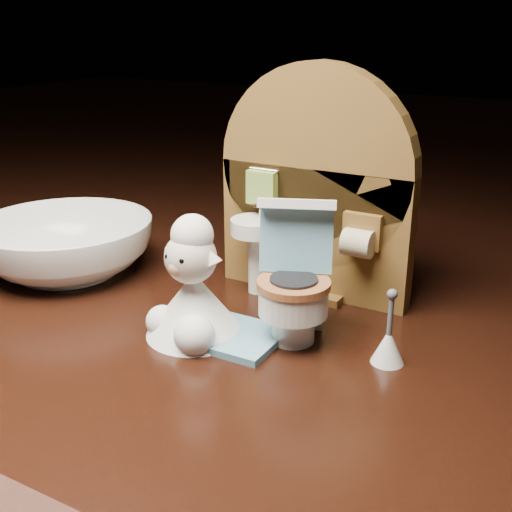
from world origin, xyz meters
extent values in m
cube|color=#34150C|center=(0.00, 0.00, -0.05)|extent=(2.50, 2.50, 0.10)
cube|color=brown|center=(0.00, 0.07, 0.04)|extent=(0.13, 0.02, 0.09)
cylinder|color=brown|center=(0.00, 0.07, 0.09)|extent=(0.13, 0.02, 0.13)
cube|color=brown|center=(0.00, 0.07, 0.00)|extent=(0.05, 0.04, 0.01)
cylinder|color=white|center=(-0.03, 0.05, 0.02)|extent=(0.01, 0.01, 0.04)
cylinder|color=white|center=(-0.03, 0.04, 0.05)|extent=(0.03, 0.03, 0.01)
cylinder|color=silver|center=(-0.03, 0.05, 0.06)|extent=(0.00, 0.00, 0.01)
cube|color=#84AA45|center=(-0.03, 0.05, 0.07)|extent=(0.02, 0.01, 0.02)
cube|color=brown|center=(0.04, 0.06, 0.05)|extent=(0.02, 0.01, 0.02)
cylinder|color=beige|center=(0.04, 0.05, 0.05)|extent=(0.02, 0.02, 0.02)
cylinder|color=white|center=(0.02, 0.00, 0.01)|extent=(0.02, 0.02, 0.02)
cylinder|color=white|center=(0.02, -0.01, 0.03)|extent=(0.04, 0.04, 0.02)
cylinder|color=#97572D|center=(0.02, -0.01, 0.04)|extent=(0.04, 0.04, 0.00)
cube|color=white|center=(0.01, 0.02, 0.02)|extent=(0.04, 0.03, 0.05)
cube|color=#639AB1|center=(0.01, 0.01, 0.06)|extent=(0.04, 0.03, 0.04)
cube|color=white|center=(0.02, 0.00, 0.08)|extent=(0.04, 0.02, 0.01)
cylinder|color=gold|center=(0.02, 0.02, 0.06)|extent=(0.01, 0.01, 0.01)
cube|color=#639AB1|center=(-0.01, -0.02, 0.00)|extent=(0.06, 0.05, 0.00)
cone|color=white|center=(0.07, 0.00, 0.01)|extent=(0.02, 0.02, 0.02)
cylinder|color=#59595B|center=(0.07, 0.00, 0.03)|extent=(0.00, 0.00, 0.02)
sphere|color=#59595B|center=(0.07, 0.00, 0.04)|extent=(0.01, 0.01, 0.01)
cone|color=white|center=(-0.03, -0.02, 0.02)|extent=(0.06, 0.06, 0.04)
sphere|color=white|center=(-0.02, -0.04, 0.01)|extent=(0.02, 0.02, 0.02)
sphere|color=white|center=(-0.05, -0.03, 0.01)|extent=(0.02, 0.02, 0.02)
sphere|color=beige|center=(-0.03, -0.03, 0.05)|extent=(0.03, 0.03, 0.03)
sphere|color=tan|center=(-0.04, -0.04, 0.05)|extent=(0.01, 0.01, 0.01)
sphere|color=white|center=(-0.03, -0.02, 0.06)|extent=(0.02, 0.02, 0.02)
cone|color=beige|center=(-0.05, -0.02, 0.05)|extent=(0.01, 0.01, 0.01)
cone|color=beige|center=(-0.02, -0.03, 0.05)|extent=(0.01, 0.01, 0.01)
sphere|color=black|center=(-0.04, -0.04, 0.05)|extent=(0.00, 0.00, 0.00)
sphere|color=black|center=(-0.03, -0.04, 0.05)|extent=(0.00, 0.00, 0.00)
imported|color=white|center=(-0.17, 0.01, 0.02)|extent=(0.14, 0.14, 0.04)
camera|label=1|loc=(0.16, -0.30, 0.18)|focal=45.00mm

